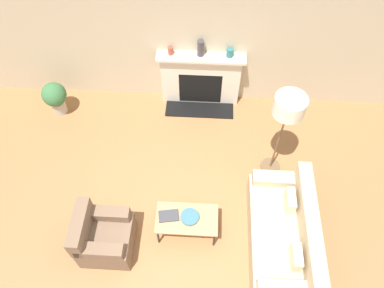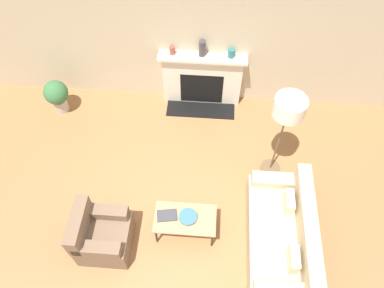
{
  "view_description": "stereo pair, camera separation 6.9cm",
  "coord_description": "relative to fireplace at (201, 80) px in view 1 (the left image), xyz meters",
  "views": [
    {
      "loc": [
        0.21,
        -1.98,
        5.48
      ],
      "look_at": [
        0.01,
        1.61,
        0.45
      ],
      "focal_mm": 35.0,
      "sensor_mm": 36.0,
      "label": 1
    },
    {
      "loc": [
        0.28,
        -1.97,
        5.48
      ],
      "look_at": [
        0.01,
        1.61,
        0.45
      ],
      "focal_mm": 35.0,
      "sensor_mm": 36.0,
      "label": 2
    }
  ],
  "objects": [
    {
      "name": "ground_plane",
      "position": [
        -0.09,
        -3.02,
        -0.54
      ],
      "size": [
        18.0,
        18.0,
        0.0
      ],
      "primitive_type": "plane",
      "color": "#99663D"
    },
    {
      "name": "potted_plant",
      "position": [
        -2.65,
        -0.45,
        -0.13
      ],
      "size": [
        0.45,
        0.45,
        0.69
      ],
      "color": "#B2A899",
      "rests_on": "ground_plane"
    },
    {
      "name": "bowl",
      "position": [
        -0.04,
        -2.72,
        -0.08
      ],
      "size": [
        0.27,
        0.27,
        0.05
      ],
      "color": "#38667A",
      "rests_on": "coffee_table"
    },
    {
      "name": "wall_back",
      "position": [
        -0.09,
        0.14,
        0.91
      ],
      "size": [
        18.0,
        0.06,
        2.9
      ],
      "color": "#BCAD8E",
      "rests_on": "ground_plane"
    },
    {
      "name": "mantel_vase_left",
      "position": [
        -0.53,
        0.01,
        0.65
      ],
      "size": [
        0.1,
        0.1,
        0.15
      ],
      "color": "brown",
      "rests_on": "fireplace"
    },
    {
      "name": "floor_lamp",
      "position": [
        1.28,
        -1.49,
        0.95
      ],
      "size": [
        0.46,
        0.46,
        1.73
      ],
      "color": "brown",
      "rests_on": "ground_plane"
    },
    {
      "name": "coffee_table",
      "position": [
        -0.08,
        -2.73,
        -0.15
      ],
      "size": [
        0.9,
        0.5,
        0.44
      ],
      "color": "tan",
      "rests_on": "ground_plane"
    },
    {
      "name": "mantel_vase_center_right",
      "position": [
        0.49,
        0.01,
        0.65
      ],
      "size": [
        0.12,
        0.12,
        0.16
      ],
      "color": "#28666B",
      "rests_on": "fireplace"
    },
    {
      "name": "book",
      "position": [
        -0.35,
        -2.71,
        -0.1
      ],
      "size": [
        0.32,
        0.23,
        0.02
      ],
      "rotation": [
        0.0,
        0.0,
        0.17
      ],
      "color": "#38383D",
      "rests_on": "coffee_table"
    },
    {
      "name": "couch",
      "position": [
        1.35,
        -2.84,
        -0.24
      ],
      "size": [
        0.87,
        1.86,
        0.83
      ],
      "rotation": [
        0.0,
        0.0,
        -1.57
      ],
      "color": "tan",
      "rests_on": "ground_plane"
    },
    {
      "name": "armchair_near",
      "position": [
        -1.27,
        -3.04,
        -0.21
      ],
      "size": [
        0.75,
        0.73,
        0.85
      ],
      "rotation": [
        0.0,
        0.0,
        1.57
      ],
      "color": "brown",
      "rests_on": "ground_plane"
    },
    {
      "name": "fireplace",
      "position": [
        0.0,
        0.0,
        0.0
      ],
      "size": [
        1.56,
        0.59,
        1.12
      ],
      "color": "beige",
      "rests_on": "ground_plane"
    },
    {
      "name": "mantel_vase_center_left",
      "position": [
        -0.01,
        0.01,
        0.73
      ],
      "size": [
        0.12,
        0.12,
        0.3
      ],
      "color": "#3D383D",
      "rests_on": "fireplace"
    }
  ]
}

